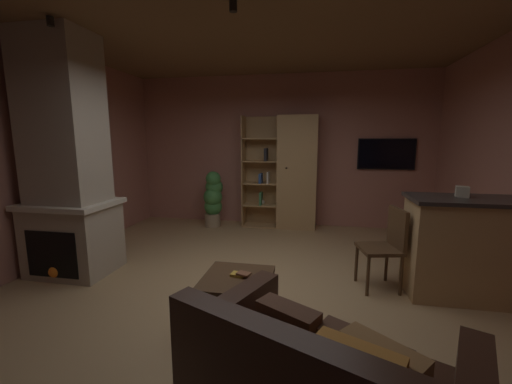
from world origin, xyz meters
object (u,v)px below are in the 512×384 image
at_px(tissue_box, 462,192).
at_px(coffee_table, 237,286).
at_px(table_book_0, 238,275).
at_px(wall_mounted_tv, 386,154).
at_px(stone_fireplace, 67,170).
at_px(kitchen_bar_counter, 478,249).
at_px(dining_chair, 387,243).
at_px(potted_floor_plant, 213,198).
at_px(table_book_1, 244,274).
at_px(bookshelf_cabinet, 292,173).

relative_size(tissue_box, coffee_table, 0.19).
distance_m(table_book_0, wall_mounted_tv, 4.10).
bearing_deg(stone_fireplace, kitchen_bar_counter, 2.37).
relative_size(dining_chair, potted_floor_plant, 0.86).
relative_size(stone_fireplace, table_book_1, 24.39).
relative_size(stone_fireplace, wall_mounted_tv, 2.89).
relative_size(coffee_table, table_book_1, 5.41).
distance_m(bookshelf_cabinet, potted_floor_plant, 1.58).
bearing_deg(wall_mounted_tv, tissue_box, -84.57).
relative_size(bookshelf_cabinet, table_book_0, 17.12).
bearing_deg(bookshelf_cabinet, stone_fireplace, -134.42).
height_order(kitchen_bar_counter, table_book_1, kitchen_bar_counter).
xyz_separation_m(bookshelf_cabinet, dining_chair, (1.23, -2.34, -0.51)).
height_order(kitchen_bar_counter, dining_chair, kitchen_bar_counter).
xyz_separation_m(stone_fireplace, dining_chair, (3.76, 0.25, -0.78)).
distance_m(bookshelf_cabinet, tissue_box, 3.03).
distance_m(stone_fireplace, coffee_table, 2.58).
xyz_separation_m(bookshelf_cabinet, coffee_table, (-0.24, -3.31, -0.69)).
xyz_separation_m(stone_fireplace, potted_floor_plant, (1.05, 2.37, -0.74)).
xyz_separation_m(coffee_table, potted_floor_plant, (-1.24, 3.09, 0.21)).
xyz_separation_m(bookshelf_cabinet, kitchen_bar_counter, (2.11, -2.40, -0.50)).
bearing_deg(table_book_0, coffee_table, -97.66).
distance_m(table_book_0, table_book_1, 0.06).
distance_m(bookshelf_cabinet, coffee_table, 3.39).
height_order(stone_fireplace, kitchen_bar_counter, stone_fireplace).
xyz_separation_m(potted_floor_plant, wall_mounted_tv, (3.17, 0.43, 0.84)).
height_order(bookshelf_cabinet, coffee_table, bookshelf_cabinet).
distance_m(tissue_box, coffee_table, 2.51).
relative_size(kitchen_bar_counter, table_book_0, 11.51).
distance_m(coffee_table, wall_mounted_tv, 4.15).
distance_m(coffee_table, table_book_1, 0.14).
xyz_separation_m(coffee_table, dining_chair, (1.47, 0.97, 0.18)).
height_order(stone_fireplace, wall_mounted_tv, stone_fireplace).
bearing_deg(stone_fireplace, dining_chair, 3.81).
bearing_deg(kitchen_bar_counter, dining_chair, 176.26).
bearing_deg(table_book_0, tissue_box, 23.53).
distance_m(tissue_box, table_book_0, 2.46).
height_order(stone_fireplace, potted_floor_plant, stone_fireplace).
bearing_deg(coffee_table, stone_fireplace, 162.57).
height_order(dining_chair, potted_floor_plant, potted_floor_plant).
bearing_deg(table_book_0, kitchen_bar_counter, 20.64).
xyz_separation_m(bookshelf_cabinet, wall_mounted_tv, (1.69, 0.21, 0.36)).
distance_m(bookshelf_cabinet, dining_chair, 2.69).
relative_size(tissue_box, potted_floor_plant, 0.11).
bearing_deg(table_book_1, bookshelf_cabinet, 86.82).
distance_m(stone_fireplace, potted_floor_plant, 2.70).
distance_m(stone_fireplace, wall_mounted_tv, 5.07).
bearing_deg(coffee_table, table_book_1, 5.45).
xyz_separation_m(stone_fireplace, tissue_box, (4.47, 0.25, -0.18)).
xyz_separation_m(kitchen_bar_counter, wall_mounted_tv, (-0.43, 2.61, 0.86)).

